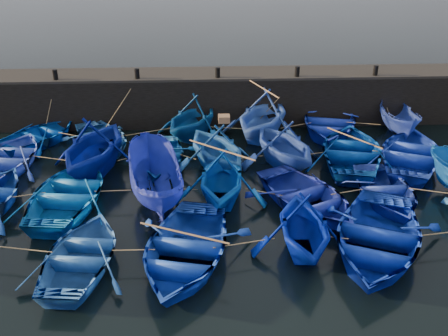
{
  "coord_description": "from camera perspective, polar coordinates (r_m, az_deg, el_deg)",
  "views": [
    {
      "loc": [
        -0.89,
        -14.79,
        9.55
      ],
      "look_at": [
        0.0,
        3.2,
        0.7
      ],
      "focal_mm": 40.0,
      "sensor_mm": 36.0,
      "label": 1
    }
  ],
  "objects": [
    {
      "name": "bollard_2",
      "position": [
        25.3,
        -0.73,
        10.86
      ],
      "size": [
        0.24,
        0.24,
        0.5
      ],
      "primitive_type": "cylinder",
      "color": "black",
      "rests_on": "quay_top"
    },
    {
      "name": "mooring_ropes",
      "position": [
        21.59,
        -0.36,
        2.48
      ],
      "size": [
        17.6,
        11.74,
        2.1
      ],
      "color": "tan",
      "rests_on": "ground"
    },
    {
      "name": "boat_10",
      "position": [
        21.45,
        6.9,
        2.84
      ],
      "size": [
        5.0,
        5.32,
        2.24
      ],
      "primitive_type": "imported",
      "rotation": [
        0.0,
        0.0,
        3.52
      ],
      "color": "#224199",
      "rests_on": "ground"
    },
    {
      "name": "boat_7",
      "position": [
        21.39,
        -14.6,
        2.54
      ],
      "size": [
        5.23,
        5.73,
        2.57
      ],
      "primitive_type": "imported",
      "rotation": [
        0.0,
        0.0,
        2.9
      ],
      "color": "#011175",
      "rests_on": "ground"
    },
    {
      "name": "bollard_1",
      "position": [
        25.48,
        -9.91,
        10.59
      ],
      "size": [
        0.24,
        0.24,
        0.5
      ],
      "primitive_type": "cylinder",
      "color": "black",
      "rests_on": "quay_top"
    },
    {
      "name": "loose_oars",
      "position": [
        19.65,
        4.53,
        2.72
      ],
      "size": [
        9.49,
        11.93,
        1.49
      ],
      "color": "#99724C",
      "rests_on": "ground"
    },
    {
      "name": "wooden_crate",
      "position": [
        20.52,
        0.01,
        5.66
      ],
      "size": [
        0.47,
        0.45,
        0.27
      ],
      "primitive_type": "cube",
      "color": "brown",
      "rests_on": "boat_9"
    },
    {
      "name": "boat_2",
      "position": [
        24.44,
        -3.64,
        5.86
      ],
      "size": [
        5.14,
        5.35,
        2.18
      ],
      "primitive_type": "imported",
      "rotation": [
        0.0,
        0.0,
        -0.51
      ],
      "color": "navy",
      "rests_on": "ground"
    },
    {
      "name": "boat_14",
      "position": [
        19.48,
        -17.19,
        -2.65
      ],
      "size": [
        4.3,
        5.61,
        1.08
      ],
      "primitive_type": "imported",
      "rotation": [
        0.0,
        0.0,
        3.03
      ],
      "color": "#0B5CB8",
      "rests_on": "ground"
    },
    {
      "name": "quay_top",
      "position": [
        26.25,
        -0.8,
        10.73
      ],
      "size": [
        26.0,
        2.5,
        0.12
      ],
      "primitive_type": "cube",
      "color": "black",
      "rests_on": "quay_wall"
    },
    {
      "name": "boat_18",
      "position": [
        19.84,
        17.95,
        -2.53
      ],
      "size": [
        3.21,
        4.4,
        0.89
      ],
      "primitive_type": "imported",
      "rotation": [
        0.0,
        0.0,
        0.03
      ],
      "color": "#233BBF",
      "rests_on": "ground"
    },
    {
      "name": "boat_0",
      "position": [
        25.51,
        -20.3,
        3.58
      ],
      "size": [
        5.0,
        5.33,
        0.9
      ],
      "primitive_type": "imported",
      "rotation": [
        0.0,
        0.0,
        2.55
      ],
      "color": "#00348D",
      "rests_on": "ground"
    },
    {
      "name": "bollard_0",
      "position": [
        26.27,
        -18.73,
        10.07
      ],
      "size": [
        0.24,
        0.24,
        0.5
      ],
      "primitive_type": "cylinder",
      "color": "black",
      "rests_on": "quay_top"
    },
    {
      "name": "boat_8",
      "position": [
        21.78,
        -7.39,
        1.24
      ],
      "size": [
        3.19,
        4.4,
        0.9
      ],
      "primitive_type": "imported",
      "rotation": [
        0.0,
        0.0,
        -0.02
      ],
      "color": "#0E4F99",
      "rests_on": "ground"
    },
    {
      "name": "quay_wall",
      "position": [
        26.63,
        -0.78,
        8.01
      ],
      "size": [
        26.0,
        2.5,
        2.5
      ],
      "primitive_type": "cube",
      "color": "black",
      "rests_on": "ground"
    },
    {
      "name": "bollard_4",
      "position": [
        26.8,
        16.94,
        10.62
      ],
      "size": [
        0.24,
        0.24,
        0.5
      ],
      "primitive_type": "cylinder",
      "color": "black",
      "rests_on": "quay_top"
    },
    {
      "name": "bollard_3",
      "position": [
        25.75,
        8.37,
        10.87
      ],
      "size": [
        0.24,
        0.24,
        0.5
      ],
      "primitive_type": "cylinder",
      "color": "black",
      "rests_on": "quay_top"
    },
    {
      "name": "boat_5",
      "position": [
        26.33,
        19.36,
        5.17
      ],
      "size": [
        1.76,
        4.06,
        1.53
      ],
      "primitive_type": "imported",
      "rotation": [
        0.0,
        0.0,
        -0.07
      ],
      "color": "#273F9A",
      "rests_on": "ground"
    },
    {
      "name": "ground",
      "position": [
        17.63,
        0.52,
        -6.64
      ],
      "size": [
        120.0,
        120.0,
        0.0
      ],
      "primitive_type": "plane",
      "color": "black",
      "rests_on": "ground"
    },
    {
      "name": "boat_12",
      "position": [
        23.23,
        20.68,
        1.62
      ],
      "size": [
        5.76,
        6.52,
        1.12
      ],
      "primitive_type": "imported",
      "rotation": [
        0.0,
        0.0,
        2.71
      ],
      "color": "#1632B8",
      "rests_on": "ground"
    },
    {
      "name": "boat_6",
      "position": [
        23.41,
        -23.39,
        1.17
      ],
      "size": [
        3.97,
        5.19,
        1.0
      ],
      "primitive_type": "imported",
      "rotation": [
        0.0,
        0.0,
        3.03
      ],
      "color": "blue",
      "rests_on": "ground"
    },
    {
      "name": "boat_9",
      "position": [
        20.97,
        -0.81,
        2.44
      ],
      "size": [
        5.07,
        5.36,
        2.22
      ],
      "primitive_type": "imported",
      "rotation": [
        0.0,
        0.0,
        3.57
      ],
      "color": "#1B56A5",
      "rests_on": "ground"
    },
    {
      "name": "boat_4",
      "position": [
        25.72,
        11.89,
        5.16
      ],
      "size": [
        5.22,
        6.34,
        1.14
      ],
      "primitive_type": "imported",
      "rotation": [
        0.0,
        0.0,
        -0.26
      ],
      "color": "#11269A",
      "rests_on": "ground"
    },
    {
      "name": "boat_1",
      "position": [
        24.18,
        -13.76,
        3.31
      ],
      "size": [
        4.92,
        5.41,
        0.92
      ],
      "primitive_type": "imported",
      "rotation": [
        0.0,
        0.0,
        0.51
      ],
      "color": "#2860B0",
      "rests_on": "ground"
    },
    {
      "name": "boat_11",
      "position": [
        22.66,
        14.45,
        1.96
      ],
      "size": [
        5.17,
        6.32,
        1.15
      ],
      "primitive_type": "imported",
      "rotation": [
        0.0,
        0.0,
        2.9
      ],
      "color": "navy",
      "rests_on": "ground"
    },
    {
      "name": "boat_15",
      "position": [
        18.75,
        -7.97,
        -1.31
      ],
      "size": [
        2.83,
        5.33,
        1.96
      ],
      "primitive_type": "imported",
      "rotation": [
        0.0,
        0.0,
        3.33
      ],
      "color": "navy",
      "rests_on": "ground"
    },
    {
      "name": "boat_3",
      "position": [
        24.23,
        4.45,
        6.09
      ],
      "size": [
        5.89,
        6.17,
        2.53
      ],
      "primitive_type": "imported",
      "rotation": [
        0.0,
        0.0,
        -0.48
      ],
      "color": "blue",
      "rests_on": "ground"
    },
    {
      "name": "boat_24",
      "position": [
        16.72,
        17.05,
        -7.58
      ],
      "size": [
        5.96,
        6.79,
        1.17
      ],
      "primitive_type": "imported",
      "rotation": [
        0.0,
        0.0,
        -0.41
      ],
      "color": "#092598",
      "rests_on": "ground"
    },
    {
      "name": "boat_23",
      "position": [
        15.99,
        9.1,
        -6.47
      ],
      "size": [
        3.46,
        3.97,
        2.03
      ],
      "primitive_type": "imported",
      "rotation": [
        0.0,
        0.0,
        -0.04
      ],
      "color": "#00179A",
      "rests_on": "ground"
    },
    {
      "name": "boat_21",
      "position": [
        16.09,
        -15.86,
        -9.43
      ],
      "size": [
        3.59,
        4.69,
        0.91
      ],
      "primitive_type": "imported",
      "rotation": [
        0.0,
        0.0,
        3.03
      ],
      "color": "#21549F",
      "rests_on": "ground"
    },
    {
      "name": "boat_22",
      "position": [
        15.6,
        -4.56,
        -9.18
      ],
      "size": [
        4.86,
        6.0,
        1.1
      ],
      "primitive_type": "imported",
      "rotation": [
        0.0,
        0.0,
        -0.22
      ],
      "color": "#1339B2",
      "rests_on": "ground"
    },
    {
      "name": "boat_16",
      "position": [
        18.56,
        -0.3,
        -1.02
      ],
      "size": [
        3.85,
        4.35,
        2.14
      ],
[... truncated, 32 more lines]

